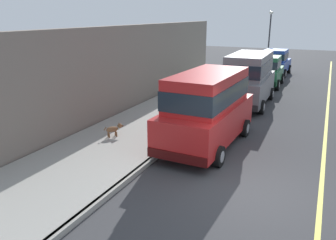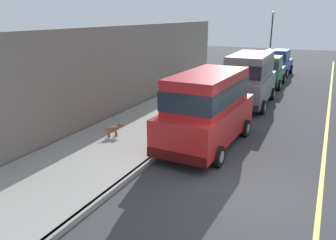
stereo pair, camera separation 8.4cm
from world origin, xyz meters
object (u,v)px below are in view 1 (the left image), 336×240
at_px(car_red_van, 208,106).
at_px(car_grey_van, 249,77).
at_px(car_green_hatchback, 266,71).
at_px(car_blue_hatchback, 275,62).
at_px(street_lamp, 270,32).
at_px(dog_brown, 114,129).

distance_m(car_red_van, car_grey_van, 6.24).
bearing_deg(car_green_hatchback, car_blue_hatchback, 91.28).
xyz_separation_m(car_green_hatchback, street_lamp, (-1.44, 9.33, 1.93)).
relative_size(car_green_hatchback, car_blue_hatchback, 0.99).
distance_m(car_blue_hatchback, dog_brown, 17.10).
relative_size(car_blue_hatchback, dog_brown, 6.07).
height_order(dog_brown, street_lamp, street_lamp).
bearing_deg(street_lamp, car_red_van, -86.11).
height_order(car_blue_hatchback, dog_brown, car_blue_hatchback).
relative_size(car_red_van, street_lamp, 1.12).
xyz_separation_m(dog_brown, street_lamp, (1.76, 21.64, 2.48)).
bearing_deg(car_red_van, dog_brown, -163.63).
bearing_deg(dog_brown, car_blue_hatchback, 79.54).
xyz_separation_m(car_green_hatchback, dog_brown, (-3.20, -12.31, -0.55)).
distance_m(car_red_van, dog_brown, 3.44).
relative_size(car_grey_van, dog_brown, 7.78).
distance_m(car_blue_hatchback, street_lamp, 5.38).
bearing_deg(dog_brown, car_green_hatchback, 75.41).
xyz_separation_m(car_red_van, car_blue_hatchback, (-0.06, 15.87, -0.42)).
bearing_deg(car_blue_hatchback, car_green_hatchback, -88.72).
distance_m(car_grey_van, car_green_hatchback, 5.16).
xyz_separation_m(car_grey_van, street_lamp, (-1.44, 14.47, 1.51)).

